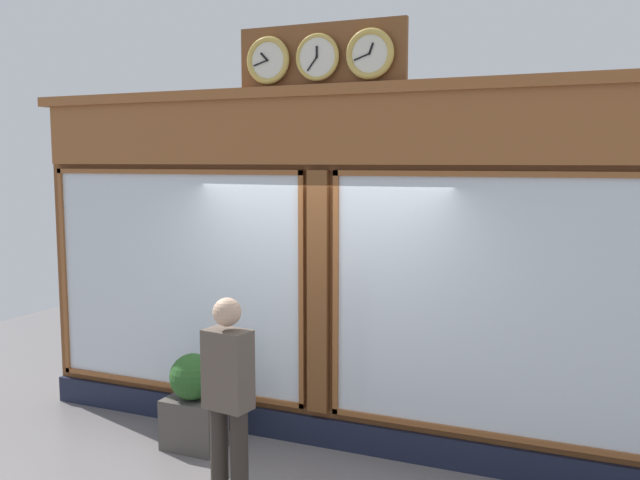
{
  "coord_description": "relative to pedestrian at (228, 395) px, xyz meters",
  "views": [
    {
      "loc": [
        -2.48,
        5.8,
        2.72
      ],
      "look_at": [
        0.0,
        0.0,
        1.99
      ],
      "focal_mm": 38.31,
      "sensor_mm": 36.0,
      "label": 1
    }
  ],
  "objects": [
    {
      "name": "shop_facade",
      "position": [
        -0.17,
        -1.53,
        0.8
      ],
      "size": [
        6.54,
        0.42,
        3.96
      ],
      "color": "brown",
      "rests_on": "ground_plane"
    },
    {
      "name": "planter_shrub",
      "position": [
        0.9,
        -0.85,
        -0.23
      ],
      "size": [
        0.44,
        0.44,
        0.44
      ],
      "primitive_type": "sphere",
      "color": "#285623",
      "rests_on": "planter_box"
    },
    {
      "name": "planter_box",
      "position": [
        0.9,
        -0.85,
        -0.69
      ],
      "size": [
        0.56,
        0.36,
        0.48
      ],
      "primitive_type": "cube",
      "color": "#4C4742",
      "rests_on": "ground_plane"
    },
    {
      "name": "pedestrian",
      "position": [
        0.0,
        0.0,
        0.0
      ],
      "size": [
        0.39,
        0.27,
        1.69
      ],
      "color": "#312A24",
      "rests_on": "ground_plane"
    }
  ]
}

